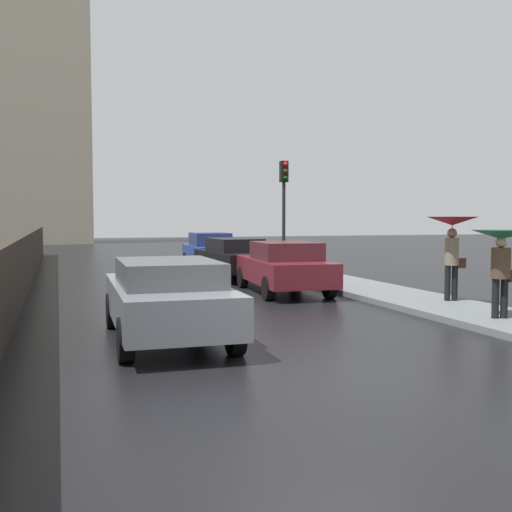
% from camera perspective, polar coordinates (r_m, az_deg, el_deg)
% --- Properties ---
extents(ground, '(120.00, 120.00, 0.00)m').
position_cam_1_polar(ground, '(8.10, 7.30, -11.64)').
color(ground, black).
extents(car_grey_near_kerb, '(1.96, 4.51, 1.41)m').
position_cam_1_polar(car_grey_near_kerb, '(10.59, -8.37, -3.84)').
color(car_grey_near_kerb, slate).
rests_on(car_grey_near_kerb, ground).
extents(car_blue_mid_road, '(1.86, 4.26, 1.52)m').
position_cam_1_polar(car_blue_mid_road, '(25.04, -4.36, 0.49)').
color(car_blue_mid_road, navy).
rests_on(car_blue_mid_road, ground).
extents(car_maroon_behind_camera, '(2.15, 4.64, 1.46)m').
position_cam_1_polar(car_maroon_behind_camera, '(17.16, 2.61, -1.00)').
color(car_maroon_behind_camera, maroon).
rests_on(car_maroon_behind_camera, ground).
extents(car_black_far_lane, '(1.99, 4.14, 1.43)m').
position_cam_1_polar(car_black_far_lane, '(21.01, -2.10, -0.15)').
color(car_black_far_lane, black).
rests_on(car_black_far_lane, ground).
extents(pedestrian_with_umbrella_near, '(1.20, 1.20, 2.02)m').
position_cam_1_polar(pedestrian_with_umbrella_near, '(15.22, 18.00, 2.16)').
color(pedestrian_with_umbrella_near, black).
rests_on(pedestrian_with_umbrella_near, sidewalk_strip).
extents(pedestrian_with_umbrella_far, '(1.16, 1.16, 1.75)m').
position_cam_1_polar(pedestrian_with_umbrella_far, '(12.87, 22.10, 0.78)').
color(pedestrian_with_umbrella_far, black).
rests_on(pedestrian_with_umbrella_far, sidewalk_strip).
extents(traffic_light, '(0.26, 0.39, 4.02)m').
position_cam_1_polar(traffic_light, '(21.78, 2.66, 5.74)').
color(traffic_light, black).
rests_on(traffic_light, sidewalk_strip).
extents(distant_tower, '(13.81, 9.40, 23.88)m').
position_cam_1_polar(distant_tower, '(54.90, -22.79, 13.60)').
color(distant_tower, '#B2A88E').
rests_on(distant_tower, ground).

